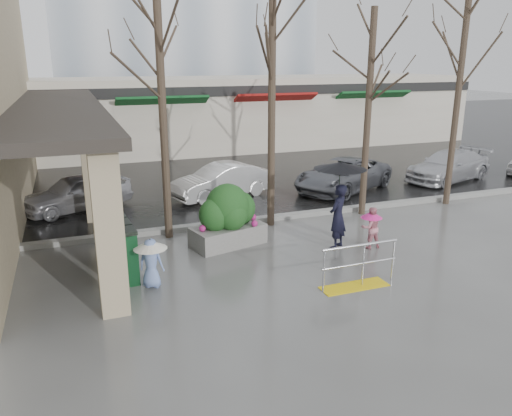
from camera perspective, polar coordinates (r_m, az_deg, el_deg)
ground at (r=12.12m, az=2.87°, el=-7.61°), size 120.00×120.00×0.00m
street_asphalt at (r=32.80m, az=-12.65°, el=7.53°), size 120.00×36.00×0.01m
curb at (r=15.59m, az=-2.95°, el=-1.69°), size 120.00×0.30×0.15m
canopy_slab at (r=18.17m, az=-22.08°, el=11.20°), size 2.80×18.00×0.25m
pillar_front at (r=10.16m, az=-16.45°, el=-2.56°), size 0.55×0.55×3.50m
pillar_back at (r=16.45m, az=-18.33°, el=4.49°), size 0.55×0.55×3.50m
storefront_row at (r=28.97m, az=-7.73°, el=10.63°), size 34.00×6.74×4.00m
handrail at (r=11.59m, az=11.52°, el=-7.08°), size 1.90×0.50×1.03m
tree_west at (r=13.94m, az=-10.96°, el=16.81°), size 3.20×3.20×6.80m
tree_midwest at (r=14.84m, az=1.87°, el=17.64°), size 3.20×3.20×7.00m
tree_mideast at (r=16.38m, az=13.03°, el=15.84°), size 3.20×3.20×6.50m
tree_east at (r=18.52m, az=22.63°, el=16.70°), size 3.20×3.20×7.20m
woman at (r=13.49m, az=9.44°, el=1.40°), size 1.41×1.41×2.43m
child_pink at (r=13.91m, az=13.00°, el=-1.93°), size 0.61×0.59×1.15m
child_blue at (r=11.47m, az=-11.92°, el=-5.57°), size 0.76×0.76×1.15m
planter at (r=13.73m, az=-3.24°, el=-0.92°), size 2.18×1.46×1.75m
news_boxes at (r=12.62m, az=-15.48°, el=-3.99°), size 0.72×2.39×1.31m
car_a at (r=18.04m, az=-19.81°, el=1.71°), size 3.99×2.83×1.26m
car_b at (r=18.60m, az=-3.96°, el=3.10°), size 4.04×2.35×1.26m
car_c at (r=19.86m, az=9.93°, el=3.76°), size 4.99×3.91×1.26m
car_d at (r=22.78m, az=21.14°, el=4.52°), size 4.66×2.89×1.26m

